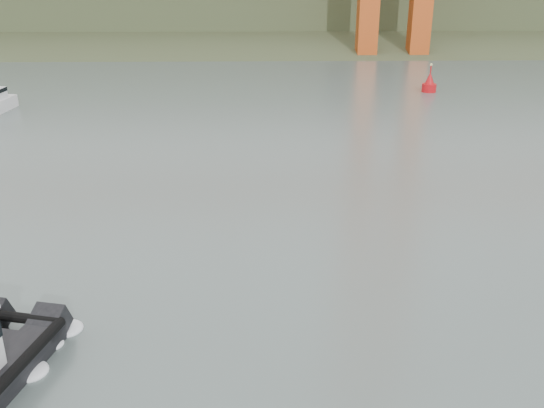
% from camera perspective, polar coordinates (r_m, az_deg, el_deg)
% --- Properties ---
extents(ground, '(400.00, 400.00, 0.00)m').
position_cam_1_polar(ground, '(25.13, -4.14, -13.38)').
color(ground, '#4F5D5A').
rests_on(ground, ground).
extents(nav_buoy, '(1.64, 1.64, 3.42)m').
position_cam_1_polar(nav_buoy, '(73.37, 14.59, 10.88)').
color(nav_buoy, '#B70C11').
rests_on(nav_buoy, ground).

